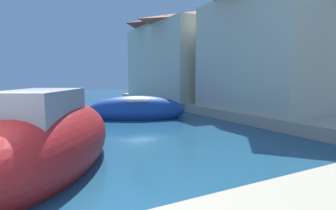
# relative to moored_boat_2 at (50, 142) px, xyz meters

# --- Properties ---
(quay_promenade) EXTENTS (44.00, 32.00, 0.50)m
(quay_promenade) POSITION_rel_moored_boat_2_xyz_m (2.80, -2.31, -0.40)
(quay_promenade) COLOR beige
(quay_promenade) RESTS_ON ground
(moored_boat_2) EXTENTS (4.83, 6.30, 2.41)m
(moored_boat_2) POSITION_rel_moored_boat_2_xyz_m (0.00, 0.00, 0.00)
(moored_boat_2) COLOR #B21E1E
(moored_boat_2) RESTS_ON ground
(moored_boat_5) EXTENTS (5.46, 3.64, 1.57)m
(moored_boat_5) POSITION_rel_moored_boat_2_xyz_m (4.75, 6.43, -0.21)
(moored_boat_5) COLOR #1E479E
(moored_boat_5) RESTS_ON ground
(waterfront_building_main) EXTENTS (5.99, 7.04, 6.77)m
(waterfront_building_main) POSITION_rel_moored_boat_2_xyz_m (11.48, 3.38, 3.29)
(waterfront_building_main) COLOR beige
(waterfront_building_main) RESTS_ON quay_promenade
(waterfront_building_annex) EXTENTS (7.15, 6.38, 6.73)m
(waterfront_building_annex) POSITION_rel_moored_boat_2_xyz_m (11.48, 10.63, 3.27)
(waterfront_building_annex) COLOR beige
(waterfront_building_annex) RESTS_ON quay_promenade
(waterfront_building_far) EXTENTS (6.54, 8.42, 7.10)m
(waterfront_building_far) POSITION_rel_moored_boat_2_xyz_m (11.48, 14.08, 3.45)
(waterfront_building_far) COLOR beige
(waterfront_building_far) RESTS_ON quay_promenade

